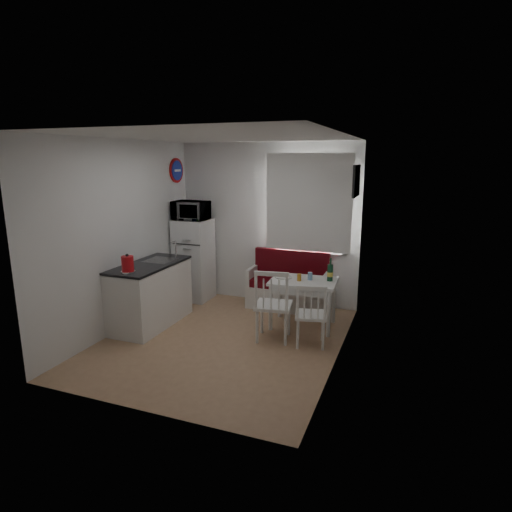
{
  "coord_description": "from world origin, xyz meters",
  "views": [
    {
      "loc": [
        2.27,
        -4.77,
        2.34
      ],
      "look_at": [
        0.28,
        0.5,
        1.06
      ],
      "focal_mm": 30.0,
      "sensor_mm": 36.0,
      "label": 1
    }
  ],
  "objects": [
    {
      "name": "kitchen_counter",
      "position": [
        -1.2,
        0.16,
        0.46
      ],
      "size": [
        0.62,
        1.32,
        1.16
      ],
      "color": "white",
      "rests_on": "floor"
    },
    {
      "name": "microwave",
      "position": [
        -1.18,
        1.35,
        1.52
      ],
      "size": [
        0.55,
        0.38,
        0.31
      ],
      "primitive_type": "imported",
      "color": "white",
      "rests_on": "fridge"
    },
    {
      "name": "dining_table",
      "position": [
        0.86,
        0.84,
        0.61
      ],
      "size": [
        0.95,
        0.69,
        0.68
      ],
      "rotation": [
        0.0,
        0.0,
        0.06
      ],
      "color": "white",
      "rests_on": "floor"
    },
    {
      "name": "wine_bottle",
      "position": [
        1.21,
        0.94,
        0.84
      ],
      "size": [
        0.08,
        0.08,
        0.32
      ],
      "primitive_type": null,
      "color": "#133D24",
      "rests_on": "dining_table"
    },
    {
      "name": "chair_left",
      "position": [
        0.61,
        0.17,
        0.6
      ],
      "size": [
        0.52,
        0.51,
        0.52
      ],
      "rotation": [
        0.0,
        0.0,
        0.17
      ],
      "color": "white",
      "rests_on": "floor"
    },
    {
      "name": "fridge",
      "position": [
        -1.18,
        1.4,
        0.68
      ],
      "size": [
        0.54,
        0.54,
        1.36
      ],
      "primitive_type": "cube",
      "color": "white",
      "rests_on": "floor"
    },
    {
      "name": "plate",
      "position": [
        0.56,
        0.86,
        0.69
      ],
      "size": [
        0.24,
        0.24,
        0.02
      ],
      "primitive_type": "cylinder",
      "color": "white",
      "rests_on": "dining_table"
    },
    {
      "name": "curtain",
      "position": [
        0.7,
        1.65,
        1.68
      ],
      "size": [
        1.35,
        0.02,
        1.5
      ],
      "primitive_type": "cube",
      "color": "white",
      "rests_on": "wall_back"
    },
    {
      "name": "wall_front",
      "position": [
        0.0,
        -1.75,
        1.3
      ],
      "size": [
        3.0,
        0.02,
        2.6
      ],
      "primitive_type": "cube",
      "color": "white",
      "rests_on": "floor"
    },
    {
      "name": "ceiling",
      "position": [
        0.0,
        0.0,
        2.6
      ],
      "size": [
        3.0,
        3.5,
        0.02
      ],
      "primitive_type": "cube",
      "color": "white",
      "rests_on": "wall_back"
    },
    {
      "name": "floor",
      "position": [
        0.0,
        0.0,
        0.0
      ],
      "size": [
        3.0,
        3.5,
        0.02
      ],
      "primitive_type": "cube",
      "color": "tan",
      "rests_on": "ground"
    },
    {
      "name": "window",
      "position": [
        0.7,
        1.72,
        1.62
      ],
      "size": [
        1.22,
        0.06,
        1.47
      ],
      "primitive_type": "cube",
      "color": "white",
      "rests_on": "wall_back"
    },
    {
      "name": "wall_right",
      "position": [
        1.5,
        0.0,
        1.3
      ],
      "size": [
        0.02,
        3.5,
        2.6
      ],
      "primitive_type": "cube",
      "color": "white",
      "rests_on": "floor"
    },
    {
      "name": "drinking_glass_orange",
      "position": [
        0.81,
        0.79,
        0.73
      ],
      "size": [
        0.06,
        0.06,
        0.1
      ],
      "primitive_type": "cylinder",
      "color": "orange",
      "rests_on": "dining_table"
    },
    {
      "name": "kettle",
      "position": [
        -1.15,
        -0.38,
        1.02
      ],
      "size": [
        0.18,
        0.18,
        0.25
      ],
      "primitive_type": "cylinder",
      "color": "red",
      "rests_on": "kitchen_counter"
    },
    {
      "name": "chair_right",
      "position": [
        1.11,
        0.19,
        0.52
      ],
      "size": [
        0.47,
        0.46,
        0.45
      ],
      "rotation": [
        0.0,
        0.0,
        0.24
      ],
      "color": "white",
      "rests_on": "floor"
    },
    {
      "name": "drinking_glass_blue",
      "position": [
        0.94,
        0.89,
        0.74
      ],
      "size": [
        0.06,
        0.06,
        0.11
      ],
      "primitive_type": "cylinder",
      "color": "#81ACDB",
      "rests_on": "dining_table"
    },
    {
      "name": "wall_back",
      "position": [
        0.0,
        1.75,
        1.3
      ],
      "size": [
        3.0,
        0.02,
        2.6
      ],
      "primitive_type": "cube",
      "color": "white",
      "rests_on": "floor"
    },
    {
      "name": "wall_left",
      "position": [
        -1.5,
        0.0,
        1.3
      ],
      "size": [
        0.02,
        3.5,
        2.6
      ],
      "primitive_type": "cube",
      "color": "white",
      "rests_on": "floor"
    },
    {
      "name": "bench",
      "position": [
        0.45,
        1.51,
        0.3
      ],
      "size": [
        1.28,
        0.49,
        0.92
      ],
      "color": "white",
      "rests_on": "floor"
    },
    {
      "name": "wall_sign",
      "position": [
        -1.47,
        1.45,
        2.15
      ],
      "size": [
        0.03,
        0.4,
        0.4
      ],
      "primitive_type": "cylinder",
      "rotation": [
        0.0,
        1.57,
        0.0
      ],
      "color": "navy",
      "rests_on": "wall_left"
    },
    {
      "name": "picture_frame",
      "position": [
        1.48,
        1.1,
        2.05
      ],
      "size": [
        0.04,
        0.52,
        0.42
      ],
      "primitive_type": "cube",
      "color": "black",
      "rests_on": "wall_right"
    }
  ]
}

